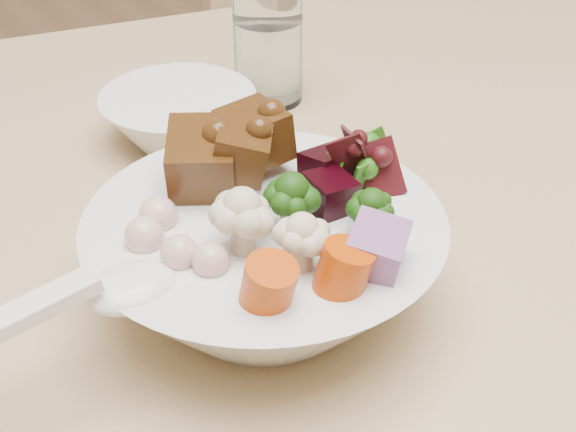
{
  "coord_description": "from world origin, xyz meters",
  "views": [
    {
      "loc": [
        -0.32,
        -0.33,
        1.1
      ],
      "look_at": [
        -0.09,
        0.05,
        0.79
      ],
      "focal_mm": 50.0,
      "sensor_mm": 36.0,
      "label": 1
    }
  ],
  "objects_px": {
    "dining_table": "(408,230)",
    "water_glass": "(268,49)",
    "side_bowl": "(179,119)",
    "chair_far": "(333,72)",
    "food_bowl": "(266,253)"
  },
  "relations": [
    {
      "from": "chair_far",
      "to": "side_bowl",
      "type": "distance_m",
      "value": 0.77
    },
    {
      "from": "dining_table",
      "to": "side_bowl",
      "type": "bearing_deg",
      "value": 147.56
    },
    {
      "from": "food_bowl",
      "to": "side_bowl",
      "type": "relative_size",
      "value": 1.68
    },
    {
      "from": "water_glass",
      "to": "side_bowl",
      "type": "bearing_deg",
      "value": -163.41
    },
    {
      "from": "chair_far",
      "to": "water_glass",
      "type": "xyz_separation_m",
      "value": [
        -0.4,
        -0.47,
        0.3
      ]
    },
    {
      "from": "chair_far",
      "to": "food_bowl",
      "type": "relative_size",
      "value": 3.53
    },
    {
      "from": "chair_far",
      "to": "food_bowl",
      "type": "height_order",
      "value": "food_bowl"
    },
    {
      "from": "water_glass",
      "to": "side_bowl",
      "type": "distance_m",
      "value": 0.12
    },
    {
      "from": "food_bowl",
      "to": "water_glass",
      "type": "xyz_separation_m",
      "value": [
        0.16,
        0.27,
        0.01
      ]
    },
    {
      "from": "dining_table",
      "to": "water_glass",
      "type": "relative_size",
      "value": 14.12
    },
    {
      "from": "dining_table",
      "to": "food_bowl",
      "type": "xyz_separation_m",
      "value": [
        -0.21,
        -0.09,
        0.12
      ]
    },
    {
      "from": "dining_table",
      "to": "water_glass",
      "type": "height_order",
      "value": "water_glass"
    },
    {
      "from": "dining_table",
      "to": "food_bowl",
      "type": "bearing_deg",
      "value": -146.38
    },
    {
      "from": "dining_table",
      "to": "chair_far",
      "type": "xyz_separation_m",
      "value": [
        0.36,
        0.65,
        -0.17
      ]
    },
    {
      "from": "dining_table",
      "to": "side_bowl",
      "type": "relative_size",
      "value": 11.67
    }
  ]
}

